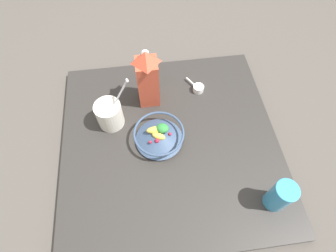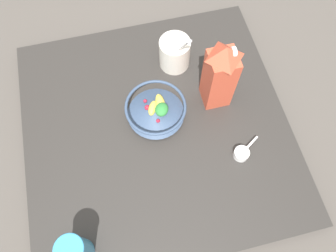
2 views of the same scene
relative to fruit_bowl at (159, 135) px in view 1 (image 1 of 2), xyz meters
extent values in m
plane|color=#4C4742|center=(-0.05, 0.01, -0.08)|extent=(6.00, 6.00, 0.00)
cube|color=#2D2B28|center=(-0.05, 0.01, -0.06)|extent=(0.90, 0.90, 0.04)
cylinder|color=#384C6B|center=(0.00, 0.00, -0.03)|extent=(0.11, 0.11, 0.01)
cone|color=#384C6B|center=(0.00, 0.00, 0.00)|extent=(0.20, 0.20, 0.05)
torus|color=#384C6B|center=(0.00, 0.00, 0.02)|extent=(0.21, 0.21, 0.01)
ellipsoid|color=#EFD64C|center=(0.01, -0.02, 0.01)|extent=(0.08, 0.03, 0.03)
ellipsoid|color=#EFD64C|center=(0.00, 0.01, 0.01)|extent=(0.06, 0.05, 0.03)
cylinder|color=orange|center=(0.01, 0.00, 0.01)|extent=(0.05, 0.05, 0.02)
sphere|color=red|center=(0.04, 0.03, 0.00)|extent=(0.01, 0.01, 0.01)
sphere|color=red|center=(0.01, 0.03, 0.01)|extent=(0.02, 0.02, 0.02)
sphere|color=red|center=(0.00, 0.00, 0.01)|extent=(0.02, 0.02, 0.02)
sphere|color=red|center=(-0.04, 0.00, 0.00)|extent=(0.01, 0.01, 0.01)
ellipsoid|color=#2D7F38|center=(-0.02, -0.02, 0.03)|extent=(0.07, 0.06, 0.03)
cube|color=#CC4C33|center=(0.02, -0.22, 0.08)|extent=(0.09, 0.09, 0.24)
pyramid|color=#CC4C33|center=(0.02, -0.22, 0.22)|extent=(0.09, 0.09, 0.05)
cylinder|color=white|center=(0.02, -0.24, 0.22)|extent=(0.03, 0.01, 0.03)
cylinder|color=silver|center=(0.20, -0.11, 0.02)|extent=(0.11, 0.11, 0.12)
cylinder|color=white|center=(0.20, -0.11, 0.07)|extent=(0.10, 0.10, 0.02)
cylinder|color=silver|center=(0.15, -0.12, 0.12)|extent=(0.11, 0.03, 0.18)
ellipsoid|color=silver|center=(0.10, -0.13, 0.20)|extent=(0.02, 0.02, 0.01)
cylinder|color=#3893C6|center=(-0.39, 0.31, 0.03)|extent=(0.08, 0.08, 0.15)
torus|color=#3893C6|center=(-0.39, 0.31, 0.11)|extent=(0.08, 0.08, 0.01)
cylinder|color=white|center=(-0.21, -0.24, -0.02)|extent=(0.05, 0.05, 0.03)
cylinder|color=white|center=(-0.18, -0.28, -0.02)|extent=(0.04, 0.05, 0.01)
camera|label=1|loc=(0.03, 0.52, 0.94)|focal=28.00mm
camera|label=2|loc=(-0.50, 0.08, 1.00)|focal=35.00mm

